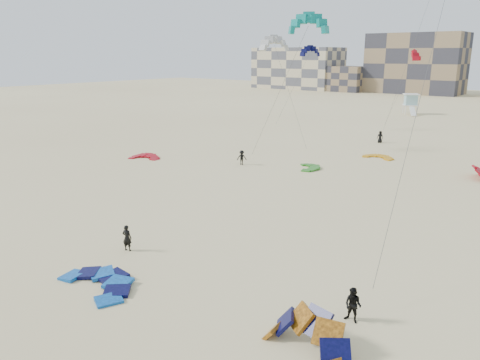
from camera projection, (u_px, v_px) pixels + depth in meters
The scene contains 18 objects.
ground at pixel (139, 264), 27.23m from camera, with size 320.00×320.00×0.00m, color beige.
kite_ground_blue at pixel (98, 286), 24.67m from camera, with size 4.35×4.54×0.62m, color blue, non-canonical shape.
kite_ground_orange at pixel (306, 350), 19.30m from camera, with size 4.06×3.16×2.58m, color orange, non-canonical shape.
kite_ground_red at pixel (145, 158), 54.81m from camera, with size 3.42×3.59×0.75m, color #B90615, non-canonical shape.
kite_ground_green at pixel (309, 168), 50.01m from camera, with size 3.13×3.32×0.46m, color #358119, non-canonical shape.
kite_ground_yellow at pixel (378, 158), 55.02m from camera, with size 3.26×3.42×0.40m, color #F79E0B, non-canonical shape.
kitesurfer_main at pixel (127, 238), 28.87m from camera, with size 0.61×0.40×1.67m, color black.
kitesurfer_b at pixel (353, 305), 21.14m from camera, with size 0.81×0.63×1.67m, color black.
kitesurfer_c at pixel (242, 158), 51.37m from camera, with size 1.05×0.60×1.62m, color black.
kitesurfer_e at pixel (380, 137), 64.20m from camera, with size 0.80×0.52×1.64m, color black.
kite_fly_teal_a at pixel (308, 26), 41.72m from camera, with size 10.55×4.96×14.40m.
kite_fly_grey at pixel (274, 45), 56.94m from camera, with size 8.52×4.98×13.40m.
kite_fly_navy at pixel (310, 52), 73.19m from camera, with size 5.56×6.23×12.17m.
kite_fly_red at pixel (416, 56), 78.95m from camera, with size 4.29×13.42×11.94m.
lifeguard_tower_far at pixel (410, 104), 94.67m from camera, with size 3.94×6.11×4.06m.
condo_west_a at pixel (298, 68), 165.66m from camera, with size 30.00×15.00×14.00m, color beige.
condo_west_b at pixel (416, 64), 144.07m from camera, with size 28.00×14.00×18.00m, color #866F51.
condo_fill_left at pixel (346, 79), 152.89m from camera, with size 12.00×10.00×8.00m, color #866F51.
Camera 1 is at (20.22, -15.87, 11.81)m, focal length 35.00 mm.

